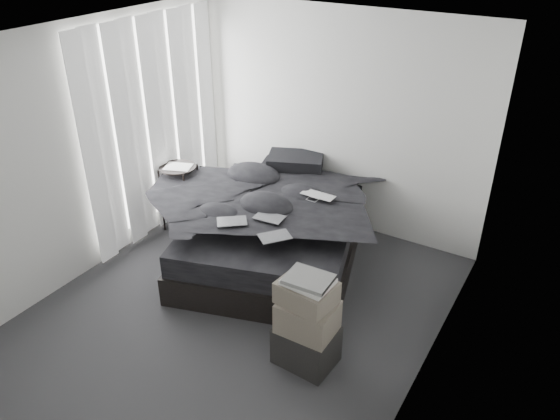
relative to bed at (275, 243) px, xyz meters
The scene contains 25 objects.
floor 1.05m from the bed, 79.28° to the right, with size 3.60×4.20×0.01m, color #303032.
ceiling 2.65m from the bed, 79.28° to the right, with size 3.60×4.20×0.01m, color white.
wall_back 1.58m from the bed, 79.86° to the left, with size 3.60×0.01×2.60m, color silver.
wall_front 3.33m from the bed, 86.46° to the right, with size 3.60×0.01×2.60m, color silver.
wall_left 2.22m from the bed, 147.59° to the right, with size 0.01×4.20×2.60m, color silver.
wall_right 2.51m from the bed, 27.10° to the right, with size 0.01×4.20×2.60m, color silver.
window_left 1.99m from the bed, behind, with size 0.02×2.00×2.30m, color white.
curtain_left 1.91m from the bed, behind, with size 0.06×2.12×2.48m, color white.
bed is the anchor object (origin of this frame).
mattress 0.28m from the bed, ahead, with size 1.70×2.26×0.25m, color black.
duvet 0.55m from the bed, 73.09° to the right, with size 1.72×1.99×0.27m, color black.
pillow_lower 1.03m from the bed, 110.48° to the left, with size 0.70×0.47×0.16m, color black.
pillow_upper 1.09m from the bed, 105.44° to the left, with size 0.66×0.45×0.15m, color black.
laptop 0.82m from the bed, 24.40° to the left, with size 0.37×0.24×0.03m, color silver.
comic_a 0.97m from the bed, 97.54° to the right, with size 0.29×0.19×0.01m, color black.
comic_b 0.83m from the bed, 65.97° to the right, with size 0.29×0.19×0.01m, color black.
comic_c 1.07m from the bed, 58.67° to the right, with size 0.29×0.19×0.01m, color black.
side_stand 1.35m from the bed, behind, with size 0.44×0.44×0.80m, color black.
papers 1.47m from the bed, behind, with size 0.31×0.23×0.02m, color white.
floor_books 1.38m from the bed, behind, with size 0.14×0.20×0.14m, color black.
box_lower 1.69m from the bed, 49.33° to the right, with size 0.49×0.39×0.37m, color black.
box_mid 1.74m from the bed, 49.33° to the right, with size 0.46×0.37×0.28m, color #675E51.
box_upper 1.78m from the bed, 49.59° to the right, with size 0.44×0.35×0.19m, color #675E51.
art_book_white 1.83m from the bed, 49.33° to the right, with size 0.38×0.30×0.04m, color silver.
art_book_snake 1.85m from the bed, 49.33° to the right, with size 0.37×0.29×0.03m, color silver.
Camera 1 is at (2.55, -3.41, 3.49)m, focal length 35.00 mm.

